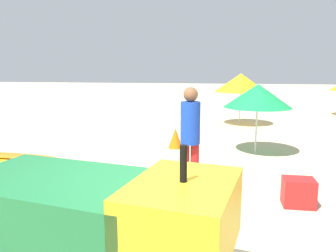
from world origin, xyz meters
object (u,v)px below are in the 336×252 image
Objects in this scene: beach_umbrella_left at (258,96)px; beach_umbrella_mid at (241,83)px; lifeguard_near_right at (190,133)px; surfboard_pile at (0,166)px; traffic_cone_near at (175,138)px; utility_cart at (97,215)px; cooler_box at (298,192)px.

beach_umbrella_mid reaches higher than beach_umbrella_left.
beach_umbrella_mid reaches higher than lifeguard_near_right.
traffic_cone_near is at bearing 44.79° from surfboard_pile.
beach_umbrella_mid is at bearing 79.79° from utility_cart.
utility_cart is 1.45× the size of beach_umbrella_mid.
surfboard_pile is 1.48× the size of lifeguard_near_right.
surfboard_pile is 3.73m from lifeguard_near_right.
surfboard_pile is at bearing 137.12° from utility_cart.
cooler_box is at bearing -4.59° from surfboard_pile.
surfboard_pile is 1.42× the size of beach_umbrella_mid.
traffic_cone_near is (-2.02, 0.25, -1.16)m from beach_umbrella_left.
surfboard_pile is 4.98× the size of traffic_cone_near.
cooler_box is at bearing -83.65° from beach_umbrella_left.
cooler_box is (0.35, -3.12, -1.21)m from beach_umbrella_left.
lifeguard_near_right is at bearing -114.84° from beach_umbrella_left.
beach_umbrella_left is 3.36m from cooler_box.
beach_umbrella_left is 4.14m from beach_umbrella_mid.
utility_cart is 5.79m from traffic_cone_near.
surfboard_pile is 5.70× the size of cooler_box.
utility_cart is 3.36m from cooler_box.
surfboard_pile is 5.78m from beach_umbrella_left.
lifeguard_near_right is at bearing -99.31° from beach_umbrella_mid.
utility_cart reaches higher than surfboard_pile.
beach_umbrella_left is at bearing -6.98° from traffic_cone_near.
surfboard_pile is 4.17m from traffic_cone_near.
beach_umbrella_mid reaches higher than cooler_box.
beach_umbrella_left is at bearing -87.38° from beach_umbrella_mid.
beach_umbrella_left is 2.34m from traffic_cone_near.
cooler_box is at bearing -85.77° from beach_umbrella_mid.
beach_umbrella_mid is at bearing 92.62° from beach_umbrella_left.
utility_cart reaches higher than traffic_cone_near.
beach_umbrella_left reaches higher than surfboard_pile.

